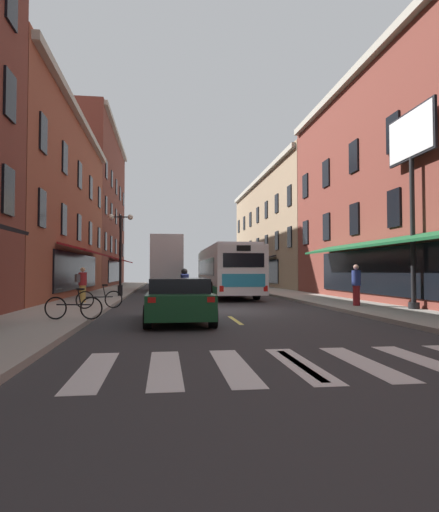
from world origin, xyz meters
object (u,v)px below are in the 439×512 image
Objects in this scene: transit_bus at (226,270)px; sedan_mid at (167,280)px; bicycle_near at (99,299)px; billboard_sign at (411,156)px; sedan_near at (179,299)px; bicycle_mid at (74,307)px; pedestrian_mid at (356,284)px; pedestrian_near at (82,284)px; box_truck at (166,264)px; street_lamp_twin at (120,250)px; motorcycle_rider at (184,292)px.

transit_bus is 2.73× the size of sedan_mid.
billboard_sign is at bearing -8.33° from bicycle_near.
transit_bus reaches higher than sedan_mid.
sedan_near is 1.04× the size of sedan_mid.
bicycle_mid is at bearing -95.40° from sedan_mid.
sedan_near is (-8.84, -1.91, -5.24)m from billboard_sign.
billboard_sign is at bearing -135.03° from pedestrian_mid.
sedan_mid is at bearing 140.75° from pedestrian_near.
transit_bus is 15.17m from bicycle_mid.
bicycle_near is (-2.58, -17.39, -1.63)m from box_truck.
billboard_sign reaches higher than box_truck.
box_truck reaches higher than bicycle_mid.
pedestrian_near is (-12.97, 5.12, -4.95)m from billboard_sign.
transit_bus is 13.95m from sedan_near.
bicycle_mid is at bearing -90.40° from street_lamp_twin.
billboard_sign is 21.51m from box_truck.
street_lamp_twin reaches higher than box_truck.
motorcycle_rider is 1.31× the size of pedestrian_near.
street_lamp_twin reaches higher than pedestrian_near.
pedestrian_mid is (7.01, -0.85, 0.30)m from motorcycle_rider.
motorcycle_rider is at bearing 15.20° from bicycle_near.
pedestrian_mid is at bearing 129.74° from billboard_sign.
transit_bus is 9.53m from motorcycle_rider.
pedestrian_near is at bearing 120.46° from sedan_near.
pedestrian_mid is (7.39, 3.65, 0.32)m from sedan_near.
bicycle_mid is at bearing -115.25° from transit_bus.
pedestrian_near is at bearing 110.38° from bicycle_near.
sedan_near reaches higher than bicycle_near.
box_truck is 14.55m from pedestrian_near.
box_truck is at bearing -90.71° from sedan_mid.
box_truck is 16.59m from motorcycle_rider.
bicycle_near is at bearing -9.18° from pedestrian_near.
bicycle_mid is (-6.45, -13.68, -1.10)m from transit_bus.
motorcycle_rider is (-8.45, 2.60, -5.22)m from billboard_sign.
bicycle_near is 1.00× the size of pedestrian_mid.
sedan_mid is at bearing 89.29° from box_truck.
pedestrian_mid reaches higher than sedan_near.
billboard_sign is at bearing 12.17° from sedan_near.
motorcycle_rider is 1.22× the size of bicycle_mid.
street_lamp_twin reaches higher than motorcycle_rider.
pedestrian_mid is at bearing -6.95° from motorcycle_rider.
box_truck is at bearing 81.57° from bicycle_near.
bicycle_near is at bearing 87.27° from bicycle_mid.
box_truck is 1.55× the size of sedan_near.
pedestrian_near is 0.94× the size of pedestrian_mid.
pedestrian_near is at bearing 158.44° from billboard_sign.
sedan_near is 8.24m from pedestrian_mid.
transit_bus is 2.62× the size of sedan_near.
motorcycle_rider is 0.44× the size of street_lamp_twin.
sedan_near is 12.81m from street_lamp_twin.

